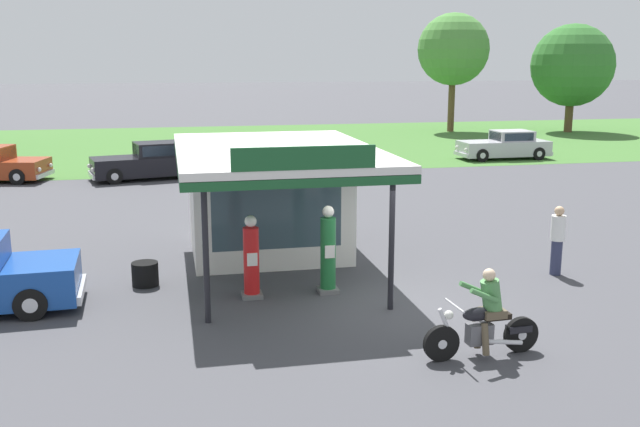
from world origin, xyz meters
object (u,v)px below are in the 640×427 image
(gas_pump_nearside, at_px, (251,261))
(motorcycle_with_rider, at_px, (485,320))
(parked_car_back_row_right, at_px, (505,146))
(parked_car_back_row_centre_right, at_px, (312,149))
(gas_pump_offside, at_px, (328,253))
(bystander_admiring_sedan, at_px, (557,239))
(parked_car_second_row_spare, at_px, (152,162))
(spare_tire_stack, at_px, (145,274))

(gas_pump_nearside, bearing_deg, motorcycle_with_rider, -48.04)
(motorcycle_with_rider, xyz_separation_m, parked_car_back_row_right, (11.88, 23.34, 0.02))
(gas_pump_nearside, height_order, parked_car_back_row_centre_right, gas_pump_nearside)
(gas_pump_offside, distance_m, parked_car_back_row_centre_right, 20.38)
(gas_pump_offside, xyz_separation_m, motorcycle_with_rider, (1.88, -3.97, -0.24))
(motorcycle_with_rider, xyz_separation_m, parked_car_back_row_centre_right, (1.78, 24.02, 0.02))
(bystander_admiring_sedan, bearing_deg, gas_pump_nearside, -178.67)
(motorcycle_with_rider, distance_m, parked_car_back_row_right, 26.19)
(gas_pump_offside, bearing_deg, parked_car_back_row_centre_right, 79.66)
(gas_pump_offside, height_order, parked_car_second_row_spare, gas_pump_offside)
(gas_pump_nearside, bearing_deg, parked_car_back_row_centre_right, 75.06)
(parked_car_back_row_centre_right, height_order, spare_tire_stack, parked_car_back_row_centre_right)
(gas_pump_nearside, relative_size, parked_car_second_row_spare, 0.35)
(motorcycle_with_rider, relative_size, bystander_admiring_sedan, 1.29)
(parked_car_back_row_right, bearing_deg, gas_pump_offside, -125.38)
(gas_pump_nearside, distance_m, parked_car_back_row_centre_right, 20.75)
(bystander_admiring_sedan, xyz_separation_m, spare_tire_stack, (-9.60, 1.18, -0.61))
(parked_car_back_row_right, distance_m, spare_tire_stack, 25.28)
(parked_car_second_row_spare, bearing_deg, parked_car_back_row_right, 8.42)
(parked_car_back_row_centre_right, bearing_deg, gas_pump_nearside, -104.94)
(parked_car_back_row_centre_right, bearing_deg, parked_car_back_row_right, -3.84)
(gas_pump_nearside, height_order, spare_tire_stack, gas_pump_nearside)
(motorcycle_with_rider, bearing_deg, parked_car_second_row_spare, 106.06)
(gas_pump_offside, distance_m, parked_car_second_row_spare, 17.22)
(parked_car_back_row_right, relative_size, bystander_admiring_sedan, 2.89)
(gas_pump_nearside, xyz_separation_m, parked_car_second_row_spare, (-2.39, 16.73, -0.12))
(parked_car_back_row_right, bearing_deg, gas_pump_nearside, -128.57)
(gas_pump_offside, relative_size, parked_car_back_row_centre_right, 0.37)
(bystander_admiring_sedan, bearing_deg, gas_pump_offside, -178.28)
(motorcycle_with_rider, xyz_separation_m, spare_tire_stack, (-5.85, 5.32, -0.38))
(gas_pump_nearside, distance_m, gas_pump_offside, 1.69)
(parked_car_second_row_spare, distance_m, bystander_admiring_sedan, 19.20)
(gas_pump_nearside, relative_size, parked_car_back_row_right, 0.38)
(motorcycle_with_rider, relative_size, parked_car_back_row_right, 0.45)
(gas_pump_nearside, relative_size, parked_car_back_row_centre_right, 0.34)
(gas_pump_nearside, height_order, bystander_admiring_sedan, gas_pump_nearside)
(bystander_admiring_sedan, bearing_deg, motorcycle_with_rider, -132.21)
(parked_car_second_row_spare, height_order, bystander_admiring_sedan, bystander_admiring_sedan)
(gas_pump_nearside, xyz_separation_m, motorcycle_with_rider, (3.57, -3.97, -0.17))
(gas_pump_offside, distance_m, spare_tire_stack, 4.24)
(parked_car_back_row_right, height_order, spare_tire_stack, parked_car_back_row_right)
(parked_car_second_row_spare, xyz_separation_m, parked_car_back_row_right, (17.84, 2.64, -0.04))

